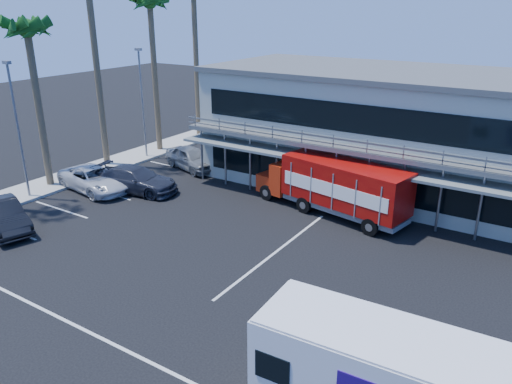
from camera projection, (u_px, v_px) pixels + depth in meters
The scene contains 12 objects.
ground at pixel (204, 267), 22.32m from camera, with size 120.00×120.00×0.00m, color black.
building at pixel (387, 129), 31.29m from camera, with size 22.40×12.00×7.30m.
curb_strip at pixel (87, 172), 34.58m from camera, with size 3.00×32.00×0.16m, color #A5A399.
palm_c at pixel (28, 37), 28.94m from camera, with size 2.80×2.80×10.75m.
palm_e at pixel (150, 10), 36.24m from camera, with size 2.80×2.80×12.25m.
light_pole_near at pixel (17, 125), 28.68m from camera, with size 0.50×0.25×8.09m.
light_pole_far at pixel (142, 99), 36.56m from camera, with size 0.50×0.25×8.09m.
red_truck at pixel (335, 185), 27.32m from camera, with size 9.47×3.89×3.11m.
parked_car_b at pixel (3, 216), 25.70m from camera, with size 1.67×4.80×1.58m, color black.
parked_car_c at pixel (94, 179), 31.21m from camera, with size 2.49×5.39×1.50m, color silver.
parked_car_d at pixel (136, 180), 30.99m from camera, with size 2.21×5.43×1.57m, color #272A35.
parked_car_e at pixel (191, 158), 35.24m from camera, with size 1.90×4.72×1.61m, color slate.
Camera 1 is at (12.57, -15.34, 11.02)m, focal length 35.00 mm.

